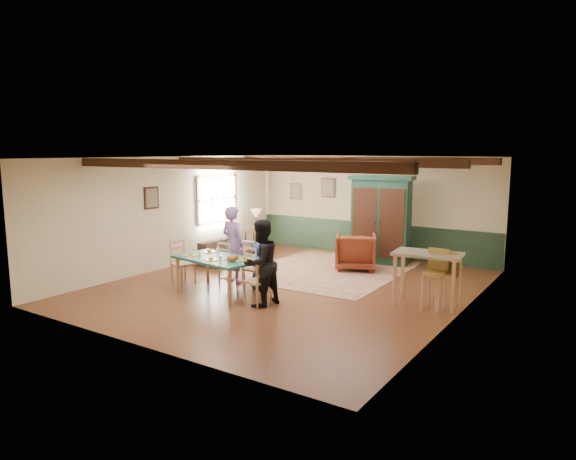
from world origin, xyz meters
The scene contains 35 objects.
floor centered at (0.00, 0.00, 0.00)m, with size 8.00×8.00×0.00m, color #4F2716.
wall_back centered at (0.00, 4.00, 1.35)m, with size 7.00×0.02×2.70m, color beige.
wall_left centered at (-3.50, 0.00, 1.35)m, with size 0.02×8.00×2.70m, color beige.
wall_right centered at (3.50, 0.00, 1.35)m, with size 0.02×8.00×2.70m, color beige.
ceiling centered at (0.00, 0.00, 2.70)m, with size 7.00×8.00×0.02m, color silver.
wainscot_back centered at (0.00, 3.98, 0.45)m, with size 6.95×0.03×0.90m, color #1C3423.
ceiling_beam_front centered at (0.00, -2.30, 2.61)m, with size 6.95×0.16×0.16m, color black.
ceiling_beam_mid centered at (0.00, 0.40, 2.61)m, with size 6.95×0.16×0.16m, color black.
ceiling_beam_back centered at (0.00, 3.00, 2.61)m, with size 6.95×0.16×0.16m, color black.
window_left centered at (-3.47, 1.70, 1.55)m, with size 0.06×1.60×1.30m, color white, non-canonical shape.
picture_left_wall centered at (-3.47, -0.60, 1.75)m, with size 0.04×0.42×0.52m, color gray, non-canonical shape.
picture_back_a centered at (-1.30, 3.97, 1.80)m, with size 0.45×0.04×0.55m, color gray, non-canonical shape.
picture_back_b centered at (-2.40, 3.97, 1.65)m, with size 0.38×0.04×0.48m, color gray, non-canonical shape.
dining_table centered at (-0.92, -1.24, 0.37)m, with size 1.75×0.97×0.73m, color #1D5E51, non-canonical shape.
dining_chair_far_left centered at (-1.21, -0.49, 0.46)m, with size 0.41×0.43×0.93m, color tan, non-canonical shape.
dining_chair_far_right centered at (-0.43, -0.60, 0.46)m, with size 0.41×0.43×0.93m, color tan, non-canonical shape.
dining_chair_end_left centered at (-2.03, -1.08, 0.46)m, with size 0.41×0.43×0.93m, color tan, non-canonical shape.
dining_chair_end_right centered at (0.19, -1.40, 0.46)m, with size 0.41×0.43×0.93m, color tan, non-canonical shape.
person_man centered at (-1.19, -0.41, 0.84)m, with size 0.61×0.40×1.68m, color #7E5B9C.
person_woman centered at (0.29, -1.41, 0.80)m, with size 0.78×0.61×1.61m, color black.
person_child centered at (-0.42, -0.52, 0.49)m, with size 0.48×0.31×0.98m, color navy.
cat centered at (-0.40, -1.41, 0.82)m, with size 0.35×0.14×0.18m, color #C05C21, non-canonical shape.
place_setting_near_left centered at (-1.48, -1.40, 0.79)m, with size 0.39×0.29×0.11m, color gold, non-canonical shape.
place_setting_near_center centered at (-0.86, -1.49, 0.79)m, with size 0.39×0.29×0.11m, color gold, non-canonical shape.
place_setting_far_left centered at (-1.42, -0.92, 0.79)m, with size 0.39×0.29×0.11m, color gold, non-canonical shape.
place_setting_far_right centered at (-0.35, -1.07, 0.79)m, with size 0.39×0.29×0.11m, color gold, non-canonical shape.
area_rug centered at (-0.04, 1.71, 0.01)m, with size 3.33×3.95×0.01m, color #C0B08B.
armoire centered at (0.67, 3.19, 1.11)m, with size 1.57×0.63×2.22m, color #143327.
armchair centered at (0.46, 2.19, 0.44)m, with size 0.94×0.96×0.88m, color #4B170F.
sofa centered at (-2.82, 1.25, 0.28)m, with size 1.90×0.74×0.56m, color #392B23.
end_table centered at (-2.81, 2.57, 0.32)m, with size 0.52×0.52×0.64m, color black, non-canonical shape.
table_lamp centered at (-2.81, 2.57, 0.93)m, with size 0.32×0.32×0.58m, color beige, non-canonical shape.
counter_table centered at (2.85, 0.25, 0.50)m, with size 1.20×0.70×1.00m, color tan, non-canonical shape.
bar_stool_left centered at (3.04, 0.05, 0.55)m, with size 0.39×0.43×1.11m, color #A98941, non-canonical shape.
bar_stool_right centered at (3.23, 0.17, 0.53)m, with size 0.37×0.41×1.05m, color #A98941, non-canonical shape.
Camera 1 is at (5.77, -8.81, 2.84)m, focal length 32.00 mm.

